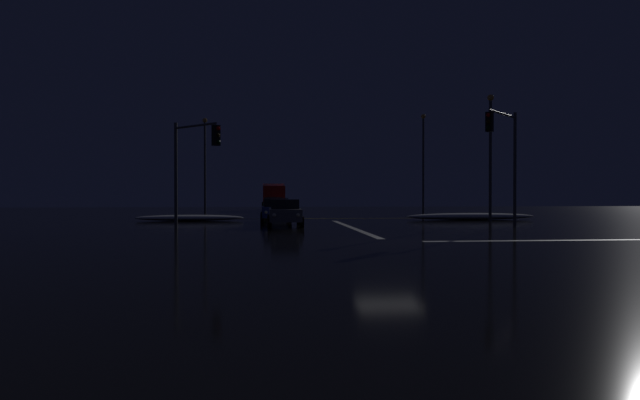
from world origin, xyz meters
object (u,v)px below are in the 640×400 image
Objects in this scene: sedan_green at (273,206)px; box_truck at (274,196)px; traffic_signal_nw at (193,155)px; sedan_blue at (276,210)px; streetlamp_right_far at (423,157)px; sedan_red at (274,205)px; sedan_silver at (278,208)px; traffic_signal_ne at (505,147)px; streetlamp_left_far at (205,159)px; sedan_gray at (285,212)px; streetlamp_right_near at (490,148)px.

sedan_green is 0.52× the size of box_truck.
traffic_signal_nw is at bearing -102.52° from sedan_green.
streetlamp_right_far reaches higher than sedan_blue.
streetlamp_right_far reaches higher than sedan_red.
sedan_silver is at bearing -89.65° from sedan_red.
streetlamp_left_far is at bearing 130.41° from traffic_signal_ne.
box_truck is at bearing 90.06° from sedan_silver.
box_truck reaches higher than sedan_silver.
streetlamp_left_far is at bearing -145.78° from sedan_red.
sedan_red is (-0.24, 24.19, 0.00)m from sedan_gray.
box_truck reaches higher than sedan_red.
streetlamp_right_near reaches higher than sedan_green.
sedan_silver is at bearing 87.54° from sedan_blue.
streetlamp_left_far is at bearing -118.48° from box_truck.
sedan_red is at bearing 115.09° from traffic_signal_ne.
sedan_gray is 1.00× the size of sedan_blue.
sedan_blue is at bearing 148.63° from traffic_signal_ne.
box_truck is at bearing 139.79° from streetlamp_right_far.
traffic_signal_ne is at bearing -0.14° from traffic_signal_nw.
sedan_gray and sedan_red have the same top height.
sedan_red is 0.48× the size of streetlamp_left_far.
sedan_silver is 0.48× the size of streetlamp_left_far.
traffic_signal_ne is 0.69× the size of streetlamp_right_far.
traffic_signal_nw is at bearing -161.79° from streetlamp_right_near.
sedan_green and sedan_red have the same top height.
sedan_silver is at bearing -89.94° from box_truck.
box_truck is at bearing 89.44° from sedan_blue.
streetlamp_left_far is (-6.30, 1.84, 4.36)m from sedan_green.
sedan_blue is 1.00× the size of sedan_silver.
streetlamp_left_far is (-6.54, -12.05, 3.45)m from box_truck.
traffic_signal_nw is (-4.78, -34.31, 2.26)m from box_truck.
sedan_red is 29.73m from traffic_signal_ne.
traffic_signal_nw reaches higher than sedan_red.
sedan_silver is 0.65× the size of traffic_signal_ne.
streetlamp_left_far reaches higher than box_truck.
sedan_red is (0.20, 18.96, 0.00)m from sedan_blue.
sedan_blue and sedan_red have the same top height.
sedan_gray is 1.00× the size of sedan_silver.
box_truck is 0.93× the size of streetlamp_left_far.
sedan_blue is 18.97m from sedan_red.
sedan_red is at bearing 90.57° from sedan_gray.
sedan_silver is 0.50× the size of streetlamp_right_near.
traffic_signal_ne is at bearing -31.37° from sedan_blue.
streetlamp_right_far is (0.00, 16.00, 0.50)m from streetlamp_right_near.
sedan_silver is 16.84m from streetlamp_right_near.
streetlamp_left_far is at bearing 129.24° from sedan_silver.
streetlamp_right_far reaches higher than traffic_signal_nw.
box_truck reaches higher than sedan_green.
streetlamp_right_far is at bearing 85.38° from traffic_signal_ne.
streetlamp_left_far reaches higher than traffic_signal_nw.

